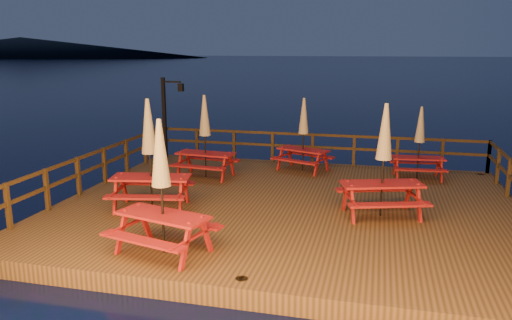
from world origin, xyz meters
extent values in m
plane|color=black|center=(0.00, 0.00, 0.00)|extent=(500.00, 500.00, 0.00)
cube|color=#463016|center=(0.00, 0.00, 0.20)|extent=(12.00, 10.00, 0.40)
cylinder|color=#342510|center=(-5.60, 4.60, -0.30)|extent=(0.24, 0.24, 1.40)
cylinder|color=#342510|center=(0.00, -4.60, -0.30)|extent=(0.24, 0.24, 1.40)
cylinder|color=#342510|center=(0.00, 4.60, -0.30)|extent=(0.24, 0.24, 1.40)
cylinder|color=#342510|center=(5.60, 4.60, -0.30)|extent=(0.24, 0.24, 1.40)
cube|color=#342510|center=(0.00, 4.85, 1.45)|extent=(11.70, 0.06, 0.09)
cube|color=#342510|center=(0.00, 4.85, 1.01)|extent=(11.70, 0.06, 0.09)
cube|color=#342510|center=(-4.68, 4.85, 0.95)|extent=(0.10, 0.10, 1.10)
cube|color=#342510|center=(0.00, 4.85, 0.95)|extent=(0.10, 0.10, 1.10)
cube|color=#342510|center=(4.68, 4.85, 0.95)|extent=(0.10, 0.10, 1.10)
cube|color=#342510|center=(-5.85, 0.00, 1.45)|extent=(0.06, 9.70, 0.09)
cube|color=#342510|center=(-5.85, 0.00, 1.01)|extent=(0.06, 9.70, 0.09)
cube|color=#342510|center=(-5.85, 0.00, 0.95)|extent=(0.10, 0.10, 1.10)
cube|color=#342510|center=(-5.85, 3.88, 0.95)|extent=(0.10, 0.10, 1.10)
cube|color=#342510|center=(5.85, 3.88, 0.95)|extent=(0.10, 0.10, 1.10)
cube|color=black|center=(-5.55, 4.55, 1.90)|extent=(0.12, 0.12, 3.00)
cube|color=black|center=(-5.20, 4.55, 3.25)|extent=(0.70, 0.06, 0.06)
cube|color=black|center=(-4.85, 4.55, 3.05)|extent=(0.18, 0.18, 0.28)
sphere|color=#FFBA66|center=(-4.85, 4.55, 3.05)|extent=(0.14, 0.14, 0.14)
ellipsoid|color=black|center=(-160.00, 190.00, 4.50)|extent=(180.00, 84.00, 9.00)
cube|color=maroon|center=(3.53, 3.57, 1.07)|extent=(1.66, 0.78, 0.04)
cube|color=maroon|center=(3.48, 4.10, 0.80)|extent=(1.62, 0.41, 0.04)
cube|color=maroon|center=(3.59, 3.03, 0.80)|extent=(1.62, 0.41, 0.04)
cube|color=maroon|center=(2.84, 3.79, 0.73)|extent=(0.06, 0.09, 0.67)
cube|color=maroon|center=(2.90, 3.21, 0.73)|extent=(0.06, 0.09, 0.67)
cube|color=maroon|center=(4.17, 3.92, 0.73)|extent=(0.06, 0.09, 0.67)
cube|color=maroon|center=(4.23, 3.34, 0.73)|extent=(0.06, 0.09, 0.67)
cylinder|color=black|center=(3.53, 3.57, 1.51)|extent=(0.04, 0.04, 2.23)
cone|color=tan|center=(3.53, 3.57, 2.14)|extent=(0.32, 0.32, 1.11)
sphere|color=black|center=(3.53, 3.57, 2.65)|extent=(0.06, 0.06, 0.06)
cube|color=maroon|center=(-3.34, -1.28, 1.23)|extent=(2.10, 1.14, 0.06)
cube|color=maroon|center=(-3.47, -0.63, 0.90)|extent=(2.01, 0.69, 0.06)
cube|color=maroon|center=(-3.21, -1.93, 0.90)|extent=(2.01, 0.69, 0.06)
cube|color=maroon|center=(-4.23, -1.08, 0.81)|extent=(0.09, 0.12, 0.83)
cube|color=maroon|center=(-4.09, -1.80, 0.81)|extent=(0.09, 0.12, 0.83)
cube|color=maroon|center=(-2.60, -0.76, 0.81)|extent=(0.09, 0.12, 0.83)
cube|color=maroon|center=(-2.46, -1.48, 0.81)|extent=(0.09, 0.12, 0.83)
cylinder|color=black|center=(-3.34, -1.28, 1.78)|extent=(0.05, 0.05, 2.76)
cone|color=tan|center=(-3.34, -1.28, 2.56)|extent=(0.40, 0.40, 1.38)
sphere|color=black|center=(-3.34, -1.28, 3.20)|extent=(0.08, 0.08, 0.08)
cube|color=maroon|center=(-3.08, 2.13, 1.17)|extent=(1.90, 0.88, 0.05)
cube|color=maroon|center=(-3.03, 2.74, 0.86)|extent=(1.86, 0.45, 0.05)
cube|color=maroon|center=(-3.13, 1.52, 0.86)|extent=(1.86, 0.45, 0.05)
cube|color=maroon|center=(-3.81, 2.53, 0.78)|extent=(0.07, 0.11, 0.77)
cube|color=maroon|center=(-3.87, 1.86, 0.78)|extent=(0.07, 0.11, 0.77)
cube|color=maroon|center=(-2.29, 2.40, 0.78)|extent=(0.07, 0.11, 0.77)
cube|color=maroon|center=(-2.35, 1.73, 0.78)|extent=(0.07, 0.11, 0.77)
cylinder|color=black|center=(-3.08, 2.13, 1.68)|extent=(0.04, 0.04, 2.56)
cone|color=tan|center=(-3.08, 2.13, 2.39)|extent=(0.37, 0.37, 1.28)
sphere|color=black|center=(-3.08, 2.13, 2.99)|extent=(0.07, 0.07, 0.07)
cube|color=maroon|center=(2.42, -0.44, 1.21)|extent=(2.09, 1.32, 0.05)
cube|color=maroon|center=(2.22, 0.18, 0.89)|extent=(1.95, 0.89, 0.05)
cube|color=maroon|center=(2.62, -1.06, 0.89)|extent=(1.95, 0.89, 0.05)
cube|color=maroon|center=(1.53, -0.34, 0.81)|extent=(0.10, 0.12, 0.81)
cube|color=maroon|center=(1.75, -1.03, 0.81)|extent=(0.10, 0.12, 0.81)
cube|color=maroon|center=(3.08, 0.15, 0.81)|extent=(0.10, 0.12, 0.81)
cube|color=maroon|center=(3.30, -0.53, 0.81)|extent=(0.10, 0.12, 0.81)
cylinder|color=black|center=(2.42, -0.44, 1.76)|extent=(0.05, 0.05, 2.72)
cone|color=tan|center=(2.42, -0.44, 2.52)|extent=(0.39, 0.39, 1.36)
sphere|color=black|center=(2.42, -0.44, 3.15)|extent=(0.08, 0.08, 0.08)
cube|color=maroon|center=(-1.85, -3.85, 1.20)|extent=(2.05, 1.20, 0.05)
cube|color=maroon|center=(-1.69, -3.23, 0.88)|extent=(1.93, 0.77, 0.05)
cube|color=maroon|center=(-2.01, -4.47, 0.88)|extent=(1.93, 0.77, 0.05)
cube|color=maroon|center=(-2.54, -3.31, 0.80)|extent=(0.09, 0.12, 0.80)
cube|color=maroon|center=(-2.71, -3.99, 0.80)|extent=(0.09, 0.12, 0.80)
cube|color=maroon|center=(-0.99, -3.71, 0.80)|extent=(0.09, 0.12, 0.80)
cube|color=maroon|center=(-1.16, -4.39, 0.80)|extent=(0.09, 0.12, 0.80)
cylinder|color=black|center=(-1.85, -3.85, 1.73)|extent=(0.05, 0.05, 2.67)
cone|color=tan|center=(-1.85, -3.85, 2.48)|extent=(0.38, 0.38, 1.33)
sphere|color=black|center=(-1.85, -3.85, 3.10)|extent=(0.07, 0.07, 0.07)
cube|color=maroon|center=(-0.18, 3.75, 1.12)|extent=(1.84, 1.26, 0.05)
cube|color=maroon|center=(0.04, 4.28, 0.83)|extent=(1.69, 0.88, 0.05)
cube|color=maroon|center=(-0.39, 3.22, 0.83)|extent=(1.69, 0.88, 0.05)
cube|color=maroon|center=(-0.72, 4.30, 0.76)|extent=(0.09, 0.11, 0.72)
cube|color=maroon|center=(-0.96, 3.72, 0.76)|extent=(0.09, 0.11, 0.72)
cube|color=maroon|center=(0.61, 3.77, 0.76)|extent=(0.09, 0.11, 0.72)
cube|color=maroon|center=(0.37, 3.19, 0.76)|extent=(0.09, 0.11, 0.72)
cylinder|color=black|center=(-0.18, 3.75, 1.59)|extent=(0.04, 0.04, 2.38)
cone|color=tan|center=(-0.18, 3.75, 2.26)|extent=(0.34, 0.34, 1.19)
sphere|color=black|center=(-0.18, 3.75, 2.81)|extent=(0.07, 0.07, 0.07)
camera|label=1|loc=(2.26, -12.62, 4.49)|focal=35.00mm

